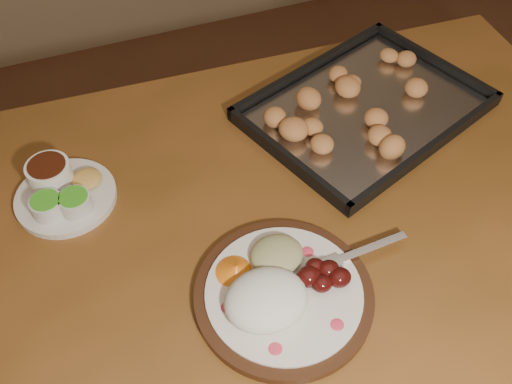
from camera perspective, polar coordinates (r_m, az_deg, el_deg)
name	(u,v)px	position (r m, az deg, el deg)	size (l,w,h in m)	color
dining_table	(246,261)	(1.06, -0.97, -6.95)	(1.54, 0.97, 0.75)	brown
dinner_plate	(279,291)	(0.90, 2.35, -9.83)	(0.37, 0.28, 0.07)	#321A0D
condiment_saucer	(61,191)	(1.07, -18.88, 0.12)	(0.18, 0.18, 0.06)	beige
baking_tray	(366,106)	(1.20, 10.94, 8.43)	(0.55, 0.47, 0.05)	black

